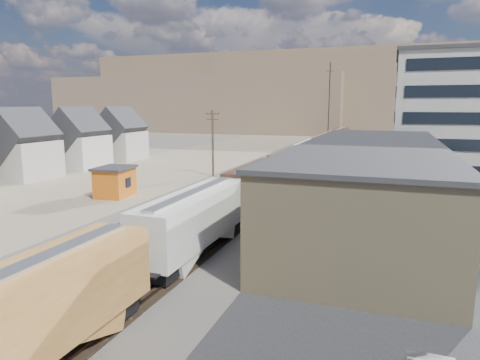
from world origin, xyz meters
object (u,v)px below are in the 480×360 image
(utility_pole_north, at_px, (213,142))
(parked_car_blue, at_px, (424,174))
(freight_train, at_px, (301,157))
(maintenance_shed, at_px, (115,181))

(utility_pole_north, distance_m, parked_car_blue, 31.23)
(freight_train, distance_m, utility_pole_north, 13.85)
(freight_train, distance_m, maintenance_shed, 28.89)
(utility_pole_north, xyz_separation_m, parked_car_blue, (29.91, 7.77, -4.51))
(utility_pole_north, bearing_deg, maintenance_shed, -107.38)
(maintenance_shed, bearing_deg, parked_car_blue, 35.13)
(utility_pole_north, relative_size, maintenance_shed, 1.89)
(utility_pole_north, relative_size, parked_car_blue, 1.77)
(freight_train, relative_size, utility_pole_north, 11.97)
(utility_pole_north, bearing_deg, freight_train, 25.43)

